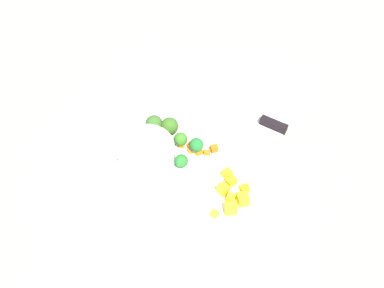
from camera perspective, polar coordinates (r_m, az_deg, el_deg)
The scene contains 24 objects.
ground_plane at distance 0.83m, azimuth 0.00°, elevation -0.89°, with size 4.00×4.00×0.00m, color gray.
cutting_board at distance 0.83m, azimuth 0.00°, elevation -0.65°, with size 0.55×0.34×0.01m, color white.
prep_bowl at distance 0.79m, azimuth -6.11°, elevation -1.42°, with size 0.10×0.10×0.05m, color white.
chef_knife at distance 0.88m, azimuth 5.07°, elevation 4.94°, with size 0.12×0.33×0.02m.
carrot_dice_0 at distance 0.82m, azimuth 0.02°, elevation -0.21°, with size 0.01×0.01×0.01m, color orange.
carrot_dice_1 at distance 0.81m, azimuth 2.94°, elevation -0.74°, with size 0.01×0.01×0.01m, color orange.
carrot_dice_2 at distance 0.81m, azimuth 2.02°, elevation -1.16°, with size 0.01×0.01×0.01m, color orange.
carrot_dice_3 at distance 0.81m, azimuth 0.86°, elevation -0.94°, with size 0.01×0.01×0.01m, color orange.
carrot_dice_4 at distance 0.82m, azimuth -1.42°, elevation -0.09°, with size 0.01×0.01×0.01m, color orange.
carrot_dice_5 at distance 0.81m, azimuth -0.38°, elevation -0.86°, with size 0.01×0.01×0.01m, color orange.
carrot_dice_6 at distance 0.83m, azimuth -1.65°, elevation 0.79°, with size 0.01×0.02×0.01m, color orange.
pepper_dice_0 at distance 0.74m, azimuth 5.21°, elevation -8.59°, with size 0.02×0.02×0.02m, color yellow.
pepper_dice_1 at distance 0.76m, azimuth 4.19°, elevation -6.04°, with size 0.02×0.02×0.02m, color yellow.
pepper_dice_2 at distance 0.74m, azimuth 3.04°, elevation -9.28°, with size 0.01×0.01×0.01m, color yellow.
pepper_dice_3 at distance 0.77m, azimuth 5.24°, elevation -5.00°, with size 0.02×0.01×0.02m, color yellow.
pepper_dice_4 at distance 0.77m, azimuth 7.03°, elevation -5.96°, with size 0.02×0.01×0.01m, color yellow.
pepper_dice_5 at distance 0.76m, azimuth 6.82°, elevation -7.33°, with size 0.02×0.02×0.02m, color yellow.
pepper_dice_6 at distance 0.76m, azimuth 5.21°, elevation -7.24°, with size 0.01×0.01×0.01m, color yellow.
pepper_dice_7 at distance 0.78m, azimuth 4.71°, elevation -3.99°, with size 0.02×0.02×0.01m, color yellow.
broccoli_floret_0 at distance 0.83m, azimuth -3.00°, elevation 2.39°, with size 0.03×0.03×0.04m.
broccoli_floret_1 at distance 0.81m, azimuth -1.46°, elevation 0.81°, with size 0.03×0.03×0.03m.
broccoli_floret_2 at distance 0.83m, azimuth -5.09°, elevation 2.68°, with size 0.03×0.03×0.04m.
broccoli_floret_3 at distance 0.80m, azimuth 0.59°, elevation -0.15°, with size 0.03×0.03×0.04m.
broccoli_floret_4 at distance 0.79m, azimuth -1.43°, elevation -2.30°, with size 0.03×0.03×0.03m.
Camera 1 is at (0.47, 0.09, 0.68)m, focal length 39.93 mm.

